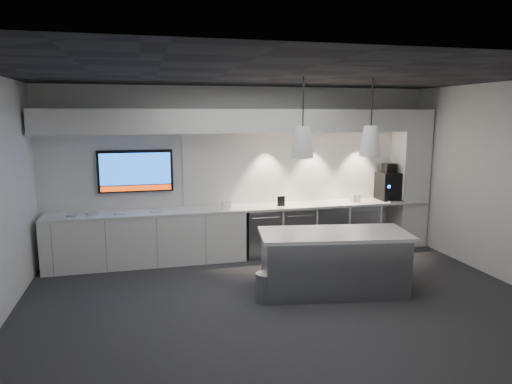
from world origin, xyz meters
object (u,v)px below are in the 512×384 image
object	(u,v)px
bin	(266,287)
coffee_machine	(389,185)
wall_tv	(136,171)
island	(334,262)

from	to	relation	value
bin	coffee_machine	bearing A→B (deg)	34.63
wall_tv	island	size ratio (longest dim) A/B	0.57
wall_tv	island	xyz separation A→B (m)	(2.70, -2.22, -1.11)
bin	wall_tv	bearing A→B (deg)	126.22
island	coffee_machine	size ratio (longest dim) A/B	3.15
wall_tv	coffee_machine	xyz separation A→B (m)	(4.66, -0.25, -0.37)
wall_tv	bin	bearing A→B (deg)	-53.78
island	coffee_machine	xyz separation A→B (m)	(1.96, 1.98, 0.74)
island	bin	world-z (taller)	island
island	bin	distance (m)	1.05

